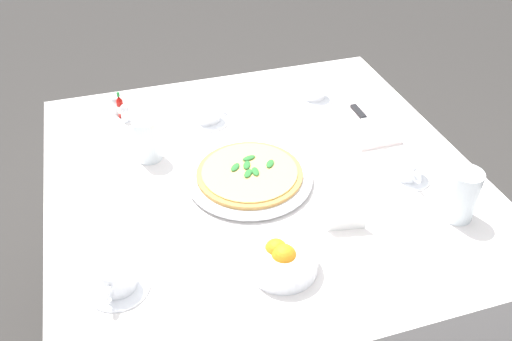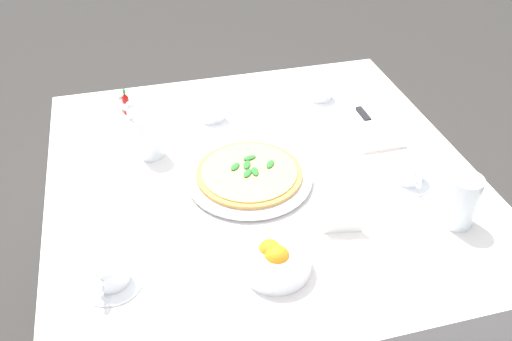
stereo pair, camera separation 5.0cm
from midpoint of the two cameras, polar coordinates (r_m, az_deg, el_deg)
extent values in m
cube|color=white|center=(1.42, 1.71, -0.58)|extent=(1.10, 1.10, 0.02)
cube|color=white|center=(1.50, -18.99, -8.29)|extent=(1.10, 0.01, 0.28)
cube|color=white|center=(1.72, 19.32, -1.66)|extent=(1.10, 0.01, 0.28)
cube|color=white|center=(1.94, -2.79, 5.57)|extent=(0.01, 1.10, 0.28)
cylinder|color=brown|center=(1.98, -14.98, -3.35)|extent=(0.06, 0.06, 0.74)
cylinder|color=brown|center=(2.12, 9.98, 0.64)|extent=(0.06, 0.06, 0.74)
cylinder|color=white|center=(1.39, 0.33, -0.94)|extent=(0.19, 0.19, 0.01)
cylinder|color=white|center=(1.38, 0.33, -0.65)|extent=(0.32, 0.32, 0.01)
cylinder|color=#C68E47|center=(1.37, 0.33, -0.32)|extent=(0.27, 0.27, 0.01)
cylinder|color=#EAC66B|center=(1.37, 0.33, -0.09)|extent=(0.24, 0.24, 0.00)
ellipsoid|color=#2D7533|center=(1.41, 0.33, 1.35)|extent=(0.03, 0.04, 0.01)
ellipsoid|color=#2D7533|center=(1.38, -1.19, 0.46)|extent=(0.04, 0.04, 0.01)
ellipsoid|color=#2D7533|center=(1.36, 0.16, -0.29)|extent=(0.04, 0.04, 0.01)
ellipsoid|color=#2D7533|center=(1.39, 2.55, 0.68)|extent=(0.04, 0.04, 0.01)
ellipsoid|color=#2D7533|center=(1.36, 0.94, -0.10)|extent=(0.04, 0.02, 0.01)
ellipsoid|color=#2D7533|center=(1.38, 0.05, 0.65)|extent=(0.04, 0.03, 0.01)
cylinder|color=white|center=(1.17, -13.75, -11.36)|extent=(0.13, 0.13, 0.01)
cylinder|color=white|center=(1.15, -13.99, -10.30)|extent=(0.08, 0.08, 0.06)
torus|color=white|center=(1.12, -14.79, -12.07)|extent=(0.04, 0.02, 0.03)
cylinder|color=black|center=(1.13, -14.18, -9.43)|extent=(0.07, 0.07, 0.00)
cylinder|color=white|center=(1.74, 7.50, 7.52)|extent=(0.13, 0.13, 0.01)
cylinder|color=white|center=(1.73, 7.57, 8.34)|extent=(0.08, 0.08, 0.05)
torus|color=white|center=(1.77, 8.38, 9.04)|extent=(0.03, 0.03, 0.03)
cylinder|color=black|center=(1.72, 7.63, 8.96)|extent=(0.07, 0.07, 0.00)
cylinder|color=white|center=(1.45, 16.61, -0.97)|extent=(0.13, 0.13, 0.01)
cylinder|color=white|center=(1.43, 16.83, 0.02)|extent=(0.08, 0.08, 0.06)
torus|color=white|center=(1.39, 17.73, -1.12)|extent=(0.04, 0.01, 0.03)
cylinder|color=black|center=(1.41, 17.00, 0.80)|extent=(0.07, 0.07, 0.00)
cylinder|color=white|center=(1.63, -3.78, 5.42)|extent=(0.13, 0.13, 0.01)
cylinder|color=white|center=(1.61, -3.82, 6.33)|extent=(0.08, 0.08, 0.05)
torus|color=white|center=(1.64, -2.47, 7.04)|extent=(0.02, 0.03, 0.03)
cylinder|color=black|center=(1.60, -3.86, 7.04)|extent=(0.07, 0.07, 0.00)
cylinder|color=white|center=(1.47, -10.21, 3.51)|extent=(0.07, 0.07, 0.12)
cylinder|color=silver|center=(1.48, -10.13, 2.90)|extent=(0.06, 0.06, 0.08)
cylinder|color=white|center=(1.32, 21.90, -3.01)|extent=(0.08, 0.08, 0.13)
cylinder|color=silver|center=(1.33, 21.73, -3.58)|extent=(0.07, 0.07, 0.09)
cube|color=white|center=(1.61, 12.78, 4.51)|extent=(0.22, 0.13, 0.02)
cube|color=silver|center=(1.57, 13.61, 3.94)|extent=(0.12, 0.02, 0.01)
cube|color=black|center=(1.64, 12.14, 5.84)|extent=(0.08, 0.02, 0.01)
cylinder|color=white|center=(1.15, 3.38, -9.61)|extent=(0.15, 0.15, 0.04)
sphere|color=orange|center=(1.14, 3.49, -9.21)|extent=(0.06, 0.06, 0.06)
sphere|color=orange|center=(1.15, 2.71, -8.46)|extent=(0.05, 0.05, 0.05)
cylinder|color=#B7140F|center=(1.68, -12.70, 6.69)|extent=(0.02, 0.02, 0.05)
cylinder|color=white|center=(1.68, -12.70, 6.69)|extent=(0.02, 0.02, 0.02)
cone|color=#B7140F|center=(1.67, -12.87, 7.74)|extent=(0.02, 0.02, 0.02)
cylinder|color=#1E722D|center=(1.66, -12.94, 8.16)|extent=(0.01, 0.01, 0.01)
cylinder|color=white|center=(1.66, -12.25, 6.05)|extent=(0.03, 0.03, 0.04)
cylinder|color=white|center=(1.67, -12.22, 5.87)|extent=(0.02, 0.02, 0.03)
sphere|color=silver|center=(1.65, -12.36, 6.75)|extent=(0.02, 0.02, 0.02)
cylinder|color=white|center=(1.71, -13.07, 6.89)|extent=(0.03, 0.03, 0.04)
cylinder|color=#38332D|center=(1.71, -13.05, 6.72)|extent=(0.02, 0.02, 0.03)
sphere|color=silver|center=(1.70, -13.19, 7.58)|extent=(0.02, 0.02, 0.02)
cube|color=white|center=(1.25, 10.40, -5.46)|extent=(0.02, 0.09, 0.06)
camera|label=1|loc=(0.03, -88.96, 0.80)|focal=37.84mm
camera|label=2|loc=(0.03, 91.04, -0.80)|focal=37.84mm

